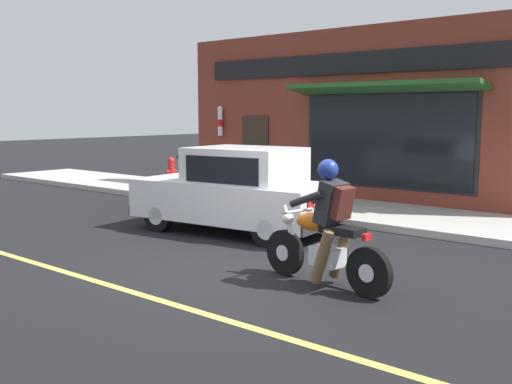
% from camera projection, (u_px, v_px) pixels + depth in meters
% --- Properties ---
extents(ground_plane, '(80.00, 80.00, 0.00)m').
position_uv_depth(ground_plane, '(246.00, 267.00, 8.53)').
color(ground_plane, black).
extents(sidewalk_curb, '(2.60, 22.00, 0.14)m').
position_uv_depth(sidewalk_curb, '(285.00, 203.00, 14.14)').
color(sidewalk_curb, '#ADAAA3').
rests_on(sidewalk_curb, ground).
extents(lane_stripe, '(0.12, 19.80, 0.01)m').
position_uv_depth(lane_stripe, '(18.00, 258.00, 9.07)').
color(lane_stripe, '#D1C64C').
rests_on(lane_stripe, ground).
extents(storefront_building, '(1.25, 9.76, 4.20)m').
position_uv_depth(storefront_building, '(347.00, 116.00, 14.57)').
color(storefront_building, maroon).
rests_on(storefront_building, ground).
extents(motorcycle_with_rider, '(0.63, 2.02, 1.62)m').
position_uv_depth(motorcycle_with_rider, '(326.00, 234.00, 7.53)').
color(motorcycle_with_rider, black).
rests_on(motorcycle_with_rider, ground).
extents(car_hatchback, '(2.05, 3.94, 1.57)m').
position_uv_depth(car_hatchback, '(237.00, 191.00, 10.93)').
color(car_hatchback, black).
rests_on(car_hatchback, ground).
extents(fire_hydrant, '(0.36, 0.24, 0.88)m').
position_uv_depth(fire_hydrant, '(171.00, 174.00, 15.92)').
color(fire_hydrant, red).
rests_on(fire_hydrant, sidewalk_curb).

